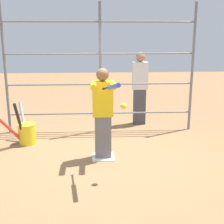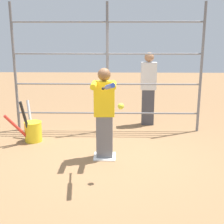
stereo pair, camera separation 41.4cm
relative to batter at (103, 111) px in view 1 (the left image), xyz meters
The scene contains 8 objects.
ground_plane 0.89m from the batter, 90.00° to the right, with size 24.00×24.00×0.00m, color olive.
home_plate 0.88m from the batter, 90.00° to the right, with size 0.40×0.40×0.02m.
fence_backstop 1.71m from the batter, 90.00° to the right, with size 4.24×0.06×2.88m.
batter is the anchor object (origin of this frame).
baseball_bat_swinging 1.10m from the batter, 96.74° to the left, with size 0.23×0.84×0.25m.
softball_in_flight 0.91m from the batter, 109.37° to the left, with size 0.10×0.10×0.10m.
bat_bucket 1.89m from the batter, 28.24° to the right, with size 0.68×0.76×0.92m.
bystander_behind_fence 2.35m from the batter, 114.58° to the right, with size 0.37×0.23×1.78m.
Camera 1 is at (0.16, 5.37, 2.28)m, focal length 50.00 mm.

